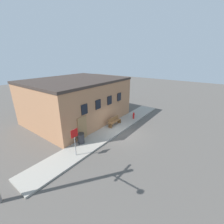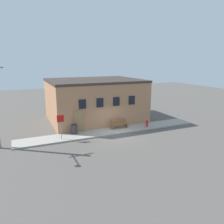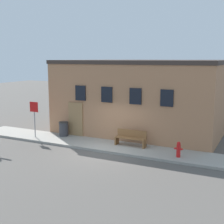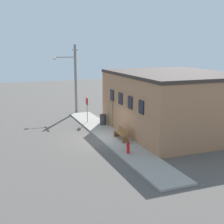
{
  "view_description": "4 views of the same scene",
  "coord_description": "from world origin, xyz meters",
  "px_view_note": "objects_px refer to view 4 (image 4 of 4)",
  "views": [
    {
      "loc": [
        -10.97,
        -7.11,
        7.06
      ],
      "look_at": [
        0.02,
        1.05,
        2.0
      ],
      "focal_mm": 24.0,
      "sensor_mm": 36.0,
      "label": 1
    },
    {
      "loc": [
        -8.31,
        -17.7,
        6.8
      ],
      "look_at": [
        0.02,
        1.05,
        2.0
      ],
      "focal_mm": 35.0,
      "sensor_mm": 36.0,
      "label": 2
    },
    {
      "loc": [
        7.43,
        -13.78,
        4.87
      ],
      "look_at": [
        0.02,
        1.05,
        2.0
      ],
      "focal_mm": 50.0,
      "sensor_mm": 36.0,
      "label": 3
    },
    {
      "loc": [
        20.84,
        -7.01,
        6.78
      ],
      "look_at": [
        0.02,
        1.05,
        2.0
      ],
      "focal_mm": 50.0,
      "sensor_mm": 36.0,
      "label": 4
    }
  ],
  "objects_px": {
    "stop_sign": "(87,105)",
    "trash_bin": "(103,119)",
    "fire_hydrant": "(128,147)",
    "utility_pole": "(74,76)",
    "bench": "(122,134)"
  },
  "relations": [
    {
      "from": "stop_sign",
      "to": "trash_bin",
      "type": "height_order",
      "value": "stop_sign"
    },
    {
      "from": "fire_hydrant",
      "to": "bench",
      "type": "height_order",
      "value": "bench"
    },
    {
      "from": "fire_hydrant",
      "to": "stop_sign",
      "type": "height_order",
      "value": "stop_sign"
    },
    {
      "from": "stop_sign",
      "to": "trash_bin",
      "type": "distance_m",
      "value": 2.02
    },
    {
      "from": "bench",
      "to": "trash_bin",
      "type": "relative_size",
      "value": 1.95
    },
    {
      "from": "trash_bin",
      "to": "utility_pole",
      "type": "distance_m",
      "value": 7.12
    },
    {
      "from": "fire_hydrant",
      "to": "stop_sign",
      "type": "relative_size",
      "value": 0.36
    },
    {
      "from": "utility_pole",
      "to": "stop_sign",
      "type": "bearing_deg",
      "value": -1.42
    },
    {
      "from": "fire_hydrant",
      "to": "stop_sign",
      "type": "xyz_separation_m",
      "value": [
        -8.83,
        -0.02,
        1.1
      ]
    },
    {
      "from": "stop_sign",
      "to": "trash_bin",
      "type": "relative_size",
      "value": 2.45
    },
    {
      "from": "utility_pole",
      "to": "trash_bin",
      "type": "bearing_deg",
      "value": 7.89
    },
    {
      "from": "trash_bin",
      "to": "stop_sign",
      "type": "bearing_deg",
      "value": -144.88
    },
    {
      "from": "stop_sign",
      "to": "fire_hydrant",
      "type": "bearing_deg",
      "value": 0.15
    },
    {
      "from": "bench",
      "to": "stop_sign",
      "type": "bearing_deg",
      "value": -172.45
    },
    {
      "from": "fire_hydrant",
      "to": "trash_bin",
      "type": "distance_m",
      "value": 7.48
    }
  ]
}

